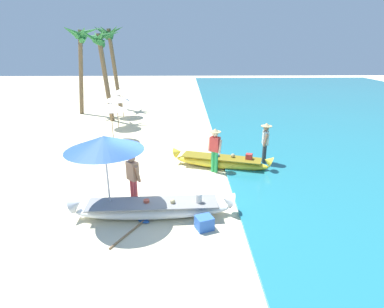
{
  "coord_description": "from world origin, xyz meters",
  "views": [
    {
      "loc": [
        0.78,
        -8.91,
        4.74
      ],
      "look_at": [
        1.03,
        1.83,
        0.9
      ],
      "focal_mm": 29.08,
      "sensor_mm": 36.0,
      "label": 1
    }
  ],
  "objects_px": {
    "patio_umbrella_large": "(104,144)",
    "cooler_box": "(204,223)",
    "boat_white_foreground": "(153,209)",
    "palm_tree_tall_inland": "(100,47)",
    "person_tourist_customer": "(133,177)",
    "boat_yellow_midground": "(221,162)",
    "palm_tree_mid_cluster": "(81,43)",
    "person_vendor_assistant": "(265,141)",
    "paddle": "(134,229)",
    "person_vendor_hatted": "(215,147)",
    "palm_tree_leaning_seaward": "(110,41)"
  },
  "relations": [
    {
      "from": "person_tourist_customer",
      "to": "patio_umbrella_large",
      "type": "bearing_deg",
      "value": -138.07
    },
    {
      "from": "person_tourist_customer",
      "to": "palm_tree_tall_inland",
      "type": "relative_size",
      "value": 0.3
    },
    {
      "from": "person_vendor_hatted",
      "to": "cooler_box",
      "type": "height_order",
      "value": "person_vendor_hatted"
    },
    {
      "from": "person_vendor_hatted",
      "to": "paddle",
      "type": "relative_size",
      "value": 1.22
    },
    {
      "from": "boat_yellow_midground",
      "to": "person_vendor_hatted",
      "type": "bearing_deg",
      "value": -128.16
    },
    {
      "from": "patio_umbrella_large",
      "to": "palm_tree_leaning_seaward",
      "type": "relative_size",
      "value": 0.4
    },
    {
      "from": "boat_white_foreground",
      "to": "palm_tree_tall_inland",
      "type": "distance_m",
      "value": 13.33
    },
    {
      "from": "person_vendor_hatted",
      "to": "palm_tree_tall_inland",
      "type": "distance_m",
      "value": 11.2
    },
    {
      "from": "patio_umbrella_large",
      "to": "cooler_box",
      "type": "xyz_separation_m",
      "value": [
        2.67,
        -0.76,
        -2.02
      ]
    },
    {
      "from": "person_vendor_assistant",
      "to": "paddle",
      "type": "distance_m",
      "value": 6.63
    },
    {
      "from": "person_vendor_hatted",
      "to": "patio_umbrella_large",
      "type": "height_order",
      "value": "patio_umbrella_large"
    },
    {
      "from": "palm_tree_mid_cluster",
      "to": "person_vendor_assistant",
      "type": "bearing_deg",
      "value": -45.05
    },
    {
      "from": "person_vendor_hatted",
      "to": "paddle",
      "type": "bearing_deg",
      "value": -122.62
    },
    {
      "from": "person_tourist_customer",
      "to": "palm_tree_tall_inland",
      "type": "height_order",
      "value": "palm_tree_tall_inland"
    },
    {
      "from": "person_vendor_assistant",
      "to": "palm_tree_leaning_seaward",
      "type": "height_order",
      "value": "palm_tree_leaning_seaward"
    },
    {
      "from": "person_vendor_assistant",
      "to": "boat_white_foreground",
      "type": "bearing_deg",
      "value": -136.23
    },
    {
      "from": "person_vendor_hatted",
      "to": "person_vendor_assistant",
      "type": "xyz_separation_m",
      "value": [
        2.1,
        0.7,
        0.02
      ]
    },
    {
      "from": "boat_white_foreground",
      "to": "boat_yellow_midground",
      "type": "bearing_deg",
      "value": 57.19
    },
    {
      "from": "cooler_box",
      "to": "palm_tree_leaning_seaward",
      "type": "bearing_deg",
      "value": 88.33
    },
    {
      "from": "person_vendor_hatted",
      "to": "palm_tree_leaning_seaward",
      "type": "distance_m",
      "value": 14.72
    },
    {
      "from": "patio_umbrella_large",
      "to": "cooler_box",
      "type": "distance_m",
      "value": 3.44
    },
    {
      "from": "person_tourist_customer",
      "to": "palm_tree_mid_cluster",
      "type": "height_order",
      "value": "palm_tree_mid_cluster"
    },
    {
      "from": "cooler_box",
      "to": "person_vendor_assistant",
      "type": "bearing_deg",
      "value": 38.64
    },
    {
      "from": "palm_tree_tall_inland",
      "to": "cooler_box",
      "type": "height_order",
      "value": "palm_tree_tall_inland"
    },
    {
      "from": "boat_white_foreground",
      "to": "person_vendor_assistant",
      "type": "xyz_separation_m",
      "value": [
        4.16,
        3.98,
        0.77
      ]
    },
    {
      "from": "boat_white_foreground",
      "to": "patio_umbrella_large",
      "type": "distance_m",
      "value": 2.31
    },
    {
      "from": "boat_yellow_midground",
      "to": "palm_tree_leaning_seaward",
      "type": "bearing_deg",
      "value": 118.84
    },
    {
      "from": "person_vendor_hatted",
      "to": "palm_tree_mid_cluster",
      "type": "relative_size",
      "value": 0.3
    },
    {
      "from": "patio_umbrella_large",
      "to": "boat_white_foreground",
      "type": "bearing_deg",
      "value": -4.5
    },
    {
      "from": "palm_tree_leaning_seaward",
      "to": "boat_yellow_midground",
      "type": "bearing_deg",
      "value": -61.16
    },
    {
      "from": "person_vendor_assistant",
      "to": "cooler_box",
      "type": "relative_size",
      "value": 4.05
    },
    {
      "from": "boat_yellow_midground",
      "to": "palm_tree_mid_cluster",
      "type": "relative_size",
      "value": 0.68
    },
    {
      "from": "palm_tree_tall_inland",
      "to": "person_tourist_customer",
      "type": "bearing_deg",
      "value": -72.89
    },
    {
      "from": "boat_white_foreground",
      "to": "person_tourist_customer",
      "type": "relative_size",
      "value": 2.81
    },
    {
      "from": "palm_tree_mid_cluster",
      "to": "paddle",
      "type": "distance_m",
      "value": 16.39
    },
    {
      "from": "person_vendor_hatted",
      "to": "person_tourist_customer",
      "type": "bearing_deg",
      "value": -135.64
    },
    {
      "from": "person_vendor_hatted",
      "to": "patio_umbrella_large",
      "type": "xyz_separation_m",
      "value": [
        -3.3,
        -3.18,
        1.19
      ]
    },
    {
      "from": "person_tourist_customer",
      "to": "person_vendor_hatted",
      "type": "bearing_deg",
      "value": 44.36
    },
    {
      "from": "palm_tree_mid_cluster",
      "to": "boat_yellow_midground",
      "type": "bearing_deg",
      "value": -51.41
    },
    {
      "from": "person_vendor_hatted",
      "to": "person_tourist_customer",
      "type": "height_order",
      "value": "person_vendor_hatted"
    },
    {
      "from": "person_vendor_assistant",
      "to": "paddle",
      "type": "relative_size",
      "value": 1.24
    },
    {
      "from": "boat_yellow_midground",
      "to": "cooler_box",
      "type": "distance_m",
      "value": 4.45
    },
    {
      "from": "boat_white_foreground",
      "to": "palm_tree_tall_inland",
      "type": "relative_size",
      "value": 0.85
    },
    {
      "from": "boat_yellow_midground",
      "to": "person_vendor_hatted",
      "type": "height_order",
      "value": "person_vendor_hatted"
    },
    {
      "from": "person_tourist_customer",
      "to": "palm_tree_tall_inland",
      "type": "xyz_separation_m",
      "value": [
        -3.48,
        11.29,
        3.57
      ]
    },
    {
      "from": "boat_white_foreground",
      "to": "person_vendor_hatted",
      "type": "relative_size",
      "value": 2.71
    },
    {
      "from": "boat_yellow_midground",
      "to": "person_tourist_customer",
      "type": "xyz_separation_m",
      "value": [
        -3.01,
        -3.04,
        0.7
      ]
    },
    {
      "from": "person_vendor_assistant",
      "to": "palm_tree_tall_inland",
      "type": "height_order",
      "value": "palm_tree_tall_inland"
    },
    {
      "from": "person_vendor_hatted",
      "to": "palm_tree_leaning_seaward",
      "type": "relative_size",
      "value": 0.29
    },
    {
      "from": "boat_yellow_midground",
      "to": "palm_tree_mid_cluster",
      "type": "bearing_deg",
      "value": 128.59
    }
  ]
}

